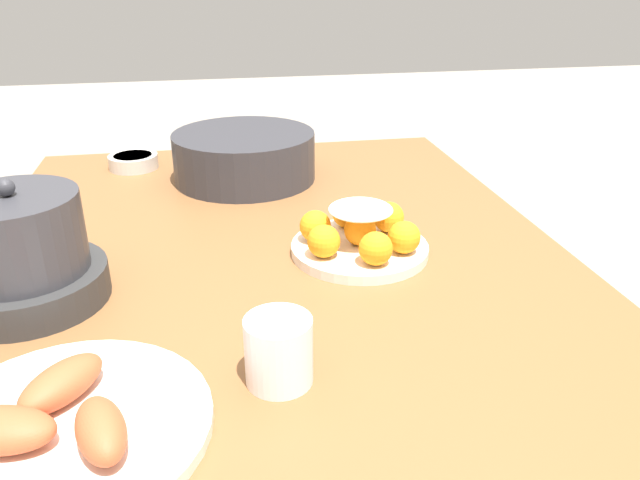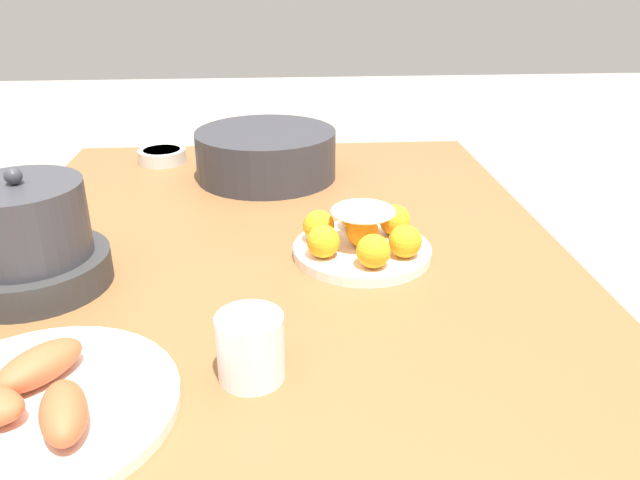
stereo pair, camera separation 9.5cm
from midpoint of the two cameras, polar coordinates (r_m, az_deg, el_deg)
name	(u,v)px [view 1 (the left image)]	position (r m, az deg, el deg)	size (l,w,h in m)	color
dining_table	(280,329)	(0.99, -6.49, -8.14)	(1.39, 0.95, 0.77)	brown
cake_plate	(359,236)	(0.99, 0.88, 0.33)	(0.22, 0.22, 0.09)	silver
serving_bowl	(244,155)	(1.34, -8.99, 7.67)	(0.30, 0.30, 0.10)	#2D2D33
sauce_bowl	(133,161)	(1.48, -18.50, 6.84)	(0.11, 0.11, 0.03)	beige
seafood_platter	(60,424)	(0.71, -26.45, -14.95)	(0.30, 0.30, 0.06)	silver
cup_far	(279,351)	(0.70, -7.74, -10.12)	(0.08, 0.08, 0.08)	white
warming_pot	(20,255)	(0.95, -28.36, -1.29)	(0.22, 0.22, 0.18)	#2D2D2D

